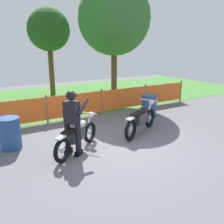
% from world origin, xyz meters
% --- Properties ---
extents(ground, '(24.00, 24.00, 0.02)m').
position_xyz_m(ground, '(0.00, 0.00, -0.01)').
color(ground, '#5B5B60').
extents(grass_verge, '(24.00, 7.76, 0.01)m').
position_xyz_m(grass_verge, '(0.00, 6.87, 0.01)').
color(grass_verge, '#427A33').
rests_on(grass_verge, ground).
extents(barrier_fence, '(11.31, 0.08, 1.05)m').
position_xyz_m(barrier_fence, '(0.00, 2.99, 0.54)').
color(barrier_fence, olive).
rests_on(barrier_fence, ground).
extents(tree_near_left, '(2.25, 2.25, 4.65)m').
position_xyz_m(tree_near_left, '(0.60, 7.87, 3.48)').
color(tree_near_left, brown).
rests_on(tree_near_left, ground).
extents(tree_near_right, '(3.33, 3.33, 5.57)m').
position_xyz_m(tree_near_right, '(2.68, 4.58, 3.90)').
color(tree_near_right, brown).
rests_on(tree_near_right, ground).
extents(motorcycle_lead, '(1.90, 1.09, 0.98)m').
position_xyz_m(motorcycle_lead, '(1.18, 0.44, 0.48)').
color(motorcycle_lead, black).
rests_on(motorcycle_lead, ground).
extents(motorcycle_trailing, '(1.68, 1.22, 0.94)m').
position_xyz_m(motorcycle_trailing, '(-1.12, 0.22, 0.45)').
color(motorcycle_trailing, black).
rests_on(motorcycle_trailing, ground).
extents(rider_trailing, '(0.73, 0.72, 1.69)m').
position_xyz_m(rider_trailing, '(-1.28, 0.11, 0.92)').
color(rider_trailing, black).
rests_on(rider_trailing, ground).
extents(oil_drum, '(0.58, 0.58, 0.88)m').
position_xyz_m(oil_drum, '(-2.63, 1.32, 0.44)').
color(oil_drum, navy).
rests_on(oil_drum, ground).
extents(spare_drum, '(0.58, 0.58, 0.88)m').
position_xyz_m(spare_drum, '(2.57, 1.73, 0.44)').
color(spare_drum, navy).
rests_on(spare_drum, ground).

